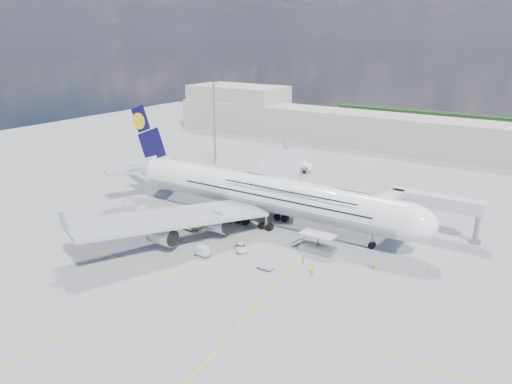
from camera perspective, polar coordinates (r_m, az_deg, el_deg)
The scene contains 31 objects.
ground at distance 101.17m, azimuth -2.37°, elevation -5.18°, with size 300.00×300.00×0.00m, color gray.
taxi_line_main at distance 101.17m, azimuth -2.37°, elevation -5.18°, with size 0.25×220.00×0.01m, color #DBBF0B.
taxi_line_cross at distance 87.28m, azimuth -10.15°, elevation -9.38°, with size 120.00×0.25×0.01m, color #DBBF0B.
taxi_line_diag at distance 102.51m, azimuth 7.32°, elevation -5.00°, with size 0.25×100.00×0.01m, color #DBBF0B.
airliner at distance 106.41m, azimuth 0.83°, elevation -0.05°, with size 77.26×79.15×23.71m.
jet_bridge at distance 104.73m, azimuth 17.93°, elevation -1.25°, with size 18.80×12.10×8.50m.
cargo_loader at distance 95.01m, azimuth 6.97°, elevation -6.06°, with size 8.53×3.20×3.67m.
light_mast at distance 155.44m, azimuth -4.78°, elevation 7.98°, with size 3.00×0.70×25.50m.
terminal at distance 182.10m, azimuth 15.42°, elevation 6.54°, with size 180.00×16.00×12.00m, color #B2AD9E.
hangar at distance 217.39m, azimuth -2.03°, elevation 9.69°, with size 40.00×22.00×18.00m, color #B2AD9E.
dolly_row_a at distance 108.91m, azimuth -13.48°, elevation -3.40°, with size 3.20×2.06×1.89m.
dolly_row_b at distance 105.79m, azimuth -7.64°, elevation -4.09°, with size 3.16×2.10×0.43m.
dolly_row_c at distance 105.54m, azimuth -7.02°, elevation -3.76°, with size 3.11×2.48×1.74m.
dolly_back at distance 116.40m, azimuth -12.81°, elevation -2.00°, with size 3.01×2.02×1.75m.
dolly_nose_far at distance 87.97m, azimuth 1.08°, elevation -8.62°, with size 2.96×1.70×0.42m.
dolly_nose_near at distance 93.02m, azimuth -6.14°, elevation -6.70°, with size 3.19×1.88×1.95m.
baggage_tug at distance 108.95m, azimuth -6.72°, elevation -3.16°, with size 2.73×1.37×1.67m.
catering_truck_inner at distance 121.88m, azimuth 4.58°, elevation -0.12°, with size 7.83×3.85×4.49m.
catering_truck_outer at distance 148.05m, azimuth 5.07°, elevation 2.97°, with size 6.64×2.70×3.93m.
service_van at distance 95.10m, azimuth -1.70°, elevation -6.31°, with size 2.09×4.54×1.26m, color white.
crew_nose at distance 89.79m, azimuth 13.41°, elevation -8.13°, with size 0.68×0.45×1.86m, color #B4FD1A.
crew_loader at distance 90.32m, azimuth 5.40°, elevation -7.66°, with size 0.73×0.57×1.50m, color #C5FF1A.
crew_wing at distance 107.89m, azimuth -10.14°, elevation -3.42°, with size 1.12×0.47×1.91m, color #D3F219.
crew_van at distance 86.58m, azimuth 6.54°, elevation -8.72°, with size 0.94×0.61×1.93m, color #B9E618.
crew_tug at distance 103.25m, azimuth -6.21°, elevation -4.22°, with size 1.23×0.71×1.90m, color #CBFF1A.
cone_nose at distance 92.06m, azimuth 19.11°, elevation -8.48°, with size 0.38×0.38×0.48m.
cone_wing_left_inner at distance 119.66m, azimuth -2.21°, elevation -1.33°, with size 0.50×0.50×0.64m.
cone_wing_left_outer at distance 140.01m, azimuth 4.17°, elevation 1.45°, with size 0.38×0.38×0.48m.
cone_wing_right_inner at distance 107.62m, azimuth -4.19°, elevation -3.61°, with size 0.46×0.46×0.58m.
cone_wing_right_outer at distance 100.91m, azimuth -9.54°, elevation -5.31°, with size 0.49×0.49×0.62m.
cone_tail at distance 125.74m, azimuth -14.93°, elevation -0.99°, with size 0.49×0.49×0.62m.
Camera 1 is at (54.71, -75.45, 39.36)m, focal length 35.00 mm.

